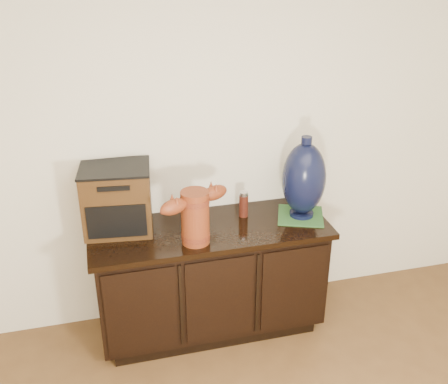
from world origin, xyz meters
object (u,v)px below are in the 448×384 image
object	(u,v)px
lamp_base	(304,179)
spray_can	(244,204)
tv_radio	(117,199)
sideboard	(210,278)
terracotta_vessel	(195,214)

from	to	relation	value
lamp_base	spray_can	world-z (taller)	lamp_base
tv_radio	sideboard	bearing A→B (deg)	-6.11
terracotta_vessel	tv_radio	distance (m)	0.49
tv_radio	spray_can	xyz separation A→B (m)	(0.77, -0.03, -0.12)
sideboard	spray_can	size ratio (longest dim) A/B	8.69
sideboard	terracotta_vessel	size ratio (longest dim) A/B	3.30
sideboard	terracotta_vessel	bearing A→B (deg)	-128.35
tv_radio	spray_can	size ratio (longest dim) A/B	2.60
sideboard	terracotta_vessel	xyz separation A→B (m)	(-0.12, -0.15, 0.55)
spray_can	terracotta_vessel	bearing A→B (deg)	-146.06
lamp_base	spray_can	bearing A→B (deg)	164.97
terracotta_vessel	tv_radio	xyz separation A→B (m)	(-0.41, 0.27, 0.02)
sideboard	lamp_base	distance (m)	0.86
tv_radio	lamp_base	size ratio (longest dim) A/B	0.84
tv_radio	lamp_base	distance (m)	1.13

